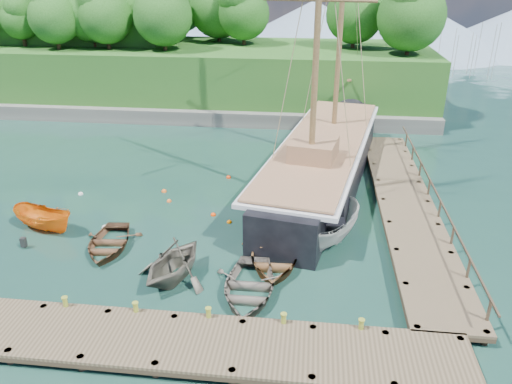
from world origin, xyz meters
TOP-DOWN VIEW (x-y plane):
  - ground at (0.00, 0.00)m, footprint 160.00×160.00m
  - dock_near at (2.00, -6.50)m, footprint 20.00×3.20m
  - dock_east at (11.50, 7.00)m, footprint 3.20×24.00m
  - bollard_0 at (-4.00, -5.10)m, footprint 0.26×0.26m
  - bollard_1 at (-1.00, -5.10)m, footprint 0.26×0.26m
  - bollard_2 at (2.00, -5.10)m, footprint 0.26×0.26m
  - bollard_3 at (5.00, -5.10)m, footprint 0.26×0.26m
  - bollard_4 at (8.00, -5.10)m, footprint 0.26×0.26m
  - rowboat_0 at (-4.47, 0.47)m, footprint 3.44×4.51m
  - rowboat_1 at (-0.35, -1.79)m, footprint 4.66×5.01m
  - rowboat_2 at (4.18, 0.11)m, footprint 3.75×5.13m
  - rowboat_3 at (3.27, -2.60)m, footprint 3.46×4.82m
  - motorboat_orange at (-8.73, 2.01)m, footprint 4.22×2.67m
  - cabin_boat_white at (7.00, 2.38)m, footprint 4.07×5.78m
  - schooner at (6.53, 11.02)m, footprint 9.19×28.67m
  - mooring_buoy_0 at (-5.51, 2.56)m, footprint 0.37×0.37m
  - mooring_buoy_1 at (-2.89, 6.33)m, footprint 0.30×0.30m
  - mooring_buoy_2 at (0.20, 4.80)m, footprint 0.31×0.31m
  - mooring_buoy_3 at (4.25, 6.95)m, footprint 0.36×0.36m
  - mooring_buoy_4 at (-3.63, 7.72)m, footprint 0.34×0.34m
  - mooring_buoy_5 at (0.15, 10.51)m, footprint 0.34×0.34m
  - mooring_buoy_6 at (-8.83, 6.69)m, footprint 0.32×0.32m
  - mooring_buoy_7 at (1.29, 4.02)m, footprint 0.29×0.29m
  - headland at (-12.88, 31.36)m, footprint 51.00×19.31m
  - distant_ridge at (4.30, 70.00)m, footprint 117.00×40.00m

SIDE VIEW (x-z plane):
  - ground at x=0.00m, z-range 0.00..0.00m
  - bollard_0 at x=-4.00m, z-range -0.23..0.23m
  - bollard_1 at x=-1.00m, z-range -0.23..0.23m
  - bollard_2 at x=2.00m, z-range -0.23..0.23m
  - bollard_3 at x=5.00m, z-range -0.23..0.23m
  - bollard_4 at x=8.00m, z-range -0.23..0.23m
  - rowboat_0 at x=-4.47m, z-range -0.44..0.44m
  - rowboat_1 at x=-0.35m, z-range -1.08..1.08m
  - rowboat_2 at x=4.18m, z-range -0.52..0.52m
  - rowboat_3 at x=3.27m, z-range -0.50..0.50m
  - motorboat_orange at x=-8.73m, z-range -0.76..0.76m
  - cabin_boat_white at x=7.00m, z-range -1.05..1.05m
  - mooring_buoy_0 at x=-5.51m, z-range -0.18..0.18m
  - mooring_buoy_1 at x=-2.89m, z-range -0.15..0.15m
  - mooring_buoy_2 at x=0.20m, z-range -0.15..0.15m
  - mooring_buoy_3 at x=4.25m, z-range -0.18..0.18m
  - mooring_buoy_4 at x=-3.63m, z-range -0.17..0.17m
  - mooring_buoy_5 at x=0.15m, z-range -0.17..0.17m
  - mooring_buoy_6 at x=-8.83m, z-range -0.16..0.16m
  - mooring_buoy_7 at x=1.29m, z-range -0.14..0.14m
  - dock_near at x=2.00m, z-range -0.12..0.98m
  - dock_east at x=11.50m, z-range -0.12..0.98m
  - schooner at x=6.53m, z-range -9.51..11.88m
  - distant_ridge at x=4.30m, z-range -0.65..9.35m
  - headland at x=-12.88m, z-range -0.91..11.99m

